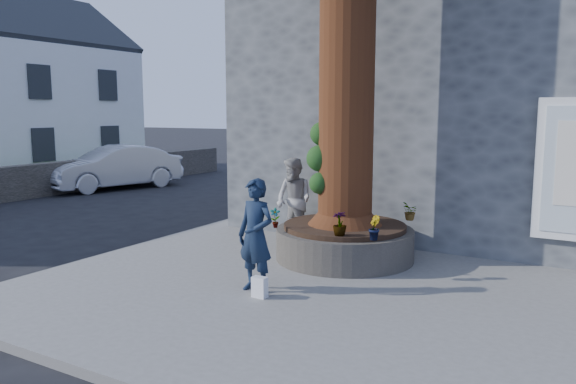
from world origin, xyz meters
The scene contains 14 objects.
ground centered at (0.00, 0.00, 0.00)m, with size 120.00×120.00×0.00m, color black.
pavement centered at (1.50, 1.00, 0.06)m, with size 9.00×8.00×0.12m, color slate.
yellow_line centered at (-3.05, 1.00, 0.00)m, with size 0.10×30.00×0.01m, color yellow.
stone_shop centered at (2.50, 7.20, 3.16)m, with size 10.30×8.30×6.30m.
planter centered at (0.80, 2.00, 0.41)m, with size 2.30×2.30×0.60m.
cottage_far centered at (-16.50, 8.00, 3.79)m, with size 7.30×7.40×8.75m.
man centered at (0.45, -0.17, 0.90)m, with size 0.57×0.38×1.57m, color #132036.
woman centered at (-0.55, 2.65, 0.92)m, with size 0.78×0.61×1.61m, color #A09D9A.
shopping_bag centered at (0.64, -0.38, 0.26)m, with size 0.20×0.12×0.28m, color white.
car_silver centered at (-9.80, 6.80, 0.72)m, with size 1.53×4.39×1.45m, color silver.
plant_a centered at (-0.05, 1.15, 0.88)m, with size 0.17×0.12×0.33m, color gray.
plant_b centered at (1.65, 1.15, 0.90)m, with size 0.20×0.19×0.36m, color gray.
plant_c centered at (1.10, 1.15, 0.91)m, with size 0.21×0.21×0.38m, color gray.
plant_d centered at (1.65, 2.85, 0.88)m, with size 0.28×0.25×0.32m, color gray.
Camera 1 is at (4.61, -6.45, 2.60)m, focal length 35.00 mm.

